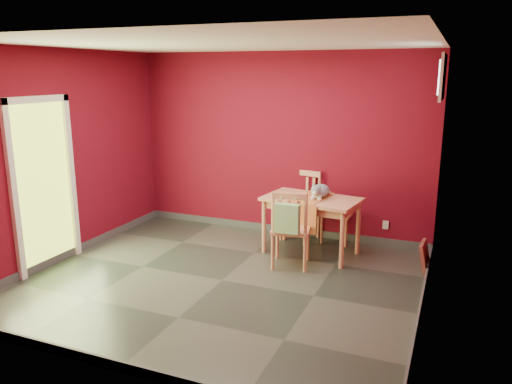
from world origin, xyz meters
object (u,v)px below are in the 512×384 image
at_px(chair_far_right, 338,211).
at_px(cat, 320,188).
at_px(tote_bag, 287,218).
at_px(chair_near, 291,228).
at_px(picture_frame, 425,257).
at_px(dining_table, 311,205).
at_px(chair_far_left, 302,205).

distance_m(chair_far_right, cat, 0.73).
distance_m(tote_bag, cat, 0.91).
relative_size(chair_near, cat, 2.08).
distance_m(chair_far_right, picture_frame, 1.47).
xyz_separation_m(chair_near, cat, (0.19, 0.64, 0.38)).
height_order(dining_table, chair_far_right, chair_far_right).
bearing_deg(chair_near, dining_table, 79.84).
bearing_deg(cat, picture_frame, 19.13).
bearing_deg(picture_frame, cat, 174.14).
distance_m(dining_table, picture_frame, 1.56).
bearing_deg(dining_table, chair_near, -100.16).
distance_m(tote_bag, picture_frame, 1.79).
distance_m(chair_far_right, chair_near, 1.25).
relative_size(tote_bag, picture_frame, 1.14).
height_order(dining_table, picture_frame, dining_table).
bearing_deg(chair_far_right, cat, -103.02).
bearing_deg(dining_table, chair_far_left, 118.73).
xyz_separation_m(dining_table, chair_near, (-0.10, -0.57, -0.17)).
bearing_deg(chair_far_left, chair_far_right, 8.73).
height_order(chair_near, cat, cat).
height_order(chair_near, tote_bag, chair_near).
bearing_deg(dining_table, cat, 38.85).
bearing_deg(tote_bag, cat, 79.37).
bearing_deg(cat, tote_bag, -75.64).
bearing_deg(cat, chair_near, -81.81).
bearing_deg(picture_frame, chair_far_right, 150.88).
distance_m(cat, picture_frame, 1.57).
bearing_deg(dining_table, tote_bag, -95.11).
bearing_deg(picture_frame, tote_bag, -154.78).
distance_m(chair_far_left, cat, 0.73).
bearing_deg(dining_table, picture_frame, -2.63).
distance_m(chair_far_left, chair_near, 1.14).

